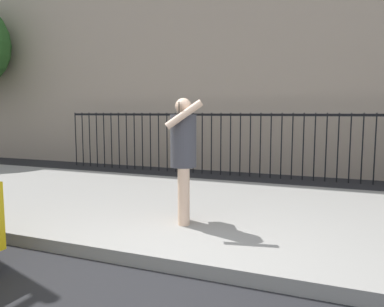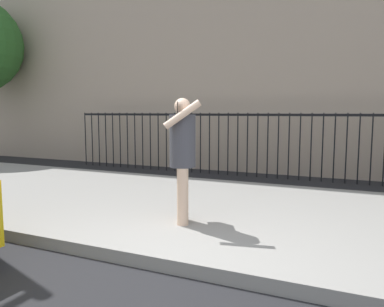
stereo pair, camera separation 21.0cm
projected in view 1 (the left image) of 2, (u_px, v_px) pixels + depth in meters
name	position (u px, v px, depth m)	size (l,w,h in m)	color
ground_plane	(176.00, 275.00, 3.73)	(60.00, 60.00, 0.00)	black
sidewalk	(235.00, 213.00, 5.75)	(28.00, 4.40, 0.15)	gray
iron_fence	(276.00, 137.00, 9.05)	(12.03, 0.04, 1.60)	black
pedestrian_on_phone	(183.00, 151.00, 4.90)	(0.57, 0.72, 1.65)	beige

